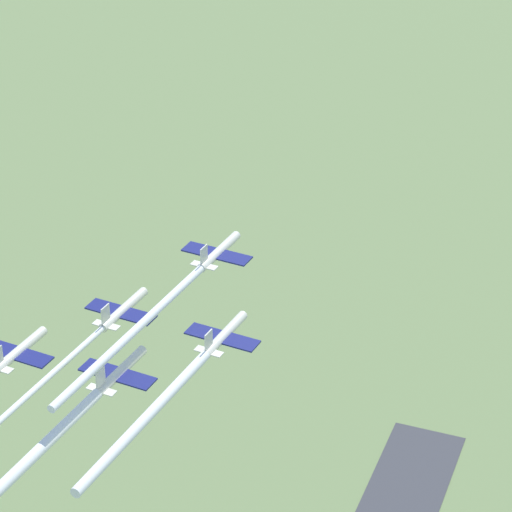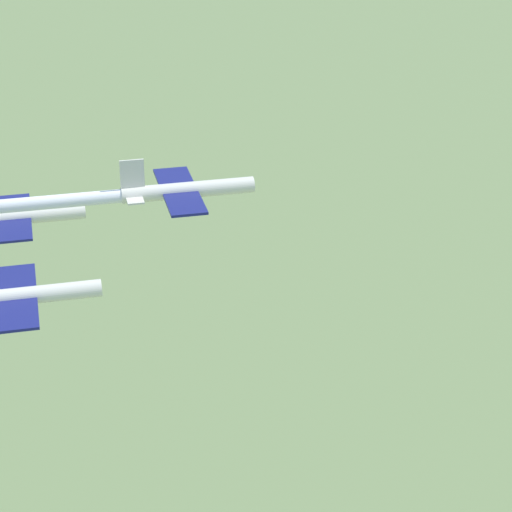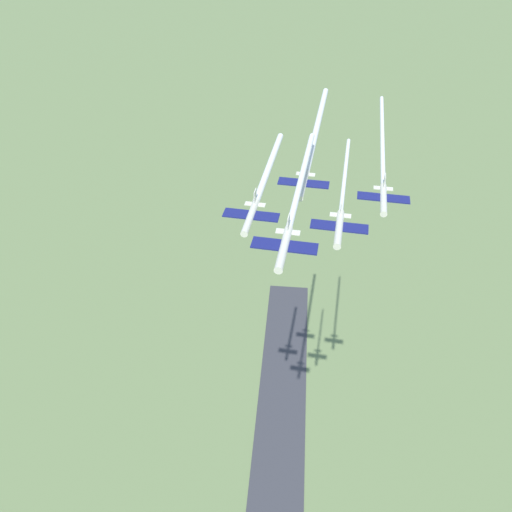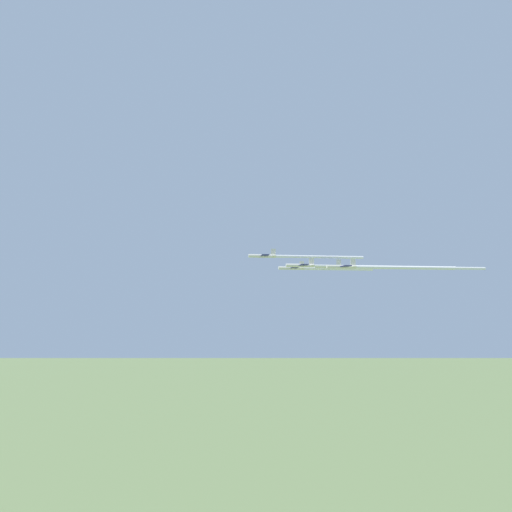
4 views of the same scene
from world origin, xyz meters
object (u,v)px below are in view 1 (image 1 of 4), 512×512
(jet_1, at_px, (122,311))
(jet_4, at_px, (119,373))
(jet_3, at_px, (18,352))
(jet_2, at_px, (223,336))
(jet_0, at_px, (218,253))

(jet_1, bearing_deg, jet_4, -59.53)
(jet_3, xyz_separation_m, jet_4, (-14.80, 0.04, 1.48))
(jet_1, distance_m, jet_2, 14.80)
(jet_2, bearing_deg, jet_1, -180.00)
(jet_1, xyz_separation_m, jet_3, (7.43, 12.56, -1.01))
(jet_2, distance_m, jet_4, 14.59)
(jet_3, relative_size, jet_4, 1.00)
(jet_0, xyz_separation_m, jet_3, (14.86, 25.12, -5.14))
(jet_2, bearing_deg, jet_3, -150.46)
(jet_3, height_order, jet_4, jet_4)
(jet_1, bearing_deg, jet_0, 59.53)
(jet_2, relative_size, jet_4, 1.00)
(jet_1, height_order, jet_4, jet_4)
(jet_1, relative_size, jet_2, 1.00)
(jet_0, distance_m, jet_1, 15.16)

